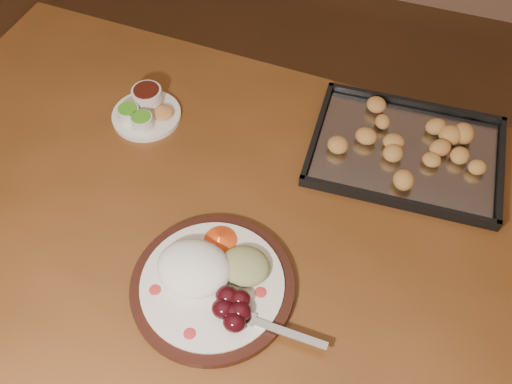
% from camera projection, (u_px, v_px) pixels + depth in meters
% --- Properties ---
extents(ground, '(4.00, 4.00, 0.00)m').
position_uv_depth(ground, '(157.00, 352.00, 1.73)').
color(ground, '#50311B').
rests_on(ground, ground).
extents(dining_table, '(1.54, 0.97, 0.75)m').
position_uv_depth(dining_table, '(227.00, 241.00, 1.20)').
color(dining_table, brown).
rests_on(dining_table, ground).
extents(dinner_plate, '(0.37, 0.30, 0.07)m').
position_uv_depth(dinner_plate, '(212.00, 279.00, 1.02)').
color(dinner_plate, black).
rests_on(dinner_plate, dining_table).
extents(condiment_saucer, '(0.15, 0.15, 0.05)m').
position_uv_depth(condiment_saucer, '(145.00, 110.00, 1.27)').
color(condiment_saucer, white).
rests_on(condiment_saucer, dining_table).
extents(baking_tray, '(0.41, 0.31, 0.04)m').
position_uv_depth(baking_tray, '(406.00, 150.00, 1.21)').
color(baking_tray, black).
rests_on(baking_tray, dining_table).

